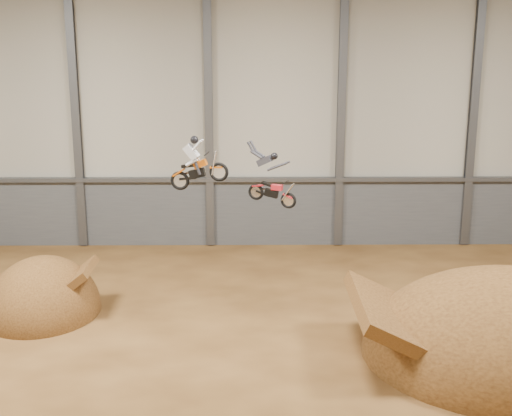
{
  "coord_description": "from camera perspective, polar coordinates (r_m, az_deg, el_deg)",
  "views": [
    {
      "loc": [
        -1.27,
        -21.0,
        11.49
      ],
      "look_at": [
        -1.05,
        4.0,
        4.88
      ],
      "focal_mm": 50.0,
      "sensor_mm": 36.0,
      "label": 1
    }
  ],
  "objects": [
    {
      "name": "lower_band_back",
      "position": [
        37.22,
        1.47,
        -0.36
      ],
      "size": [
        39.8,
        0.18,
        3.5
      ],
      "primitive_type": "cube",
      "color": "#4B4E52",
      "rests_on": "ground"
    },
    {
      "name": "back_wall",
      "position": [
        36.3,
        1.52,
        7.71
      ],
      "size": [
        40.0,
        0.1,
        14.0
      ],
      "primitive_type": "cube",
      "color": "#ACA898",
      "rests_on": "ground"
    },
    {
      "name": "steel_column_1",
      "position": [
        37.12,
        -14.22,
        7.42
      ],
      "size": [
        0.4,
        0.36,
        13.9
      ],
      "primitive_type": "cube",
      "color": "#47494F",
      "rests_on": "ground"
    },
    {
      "name": "landing_ramp",
      "position": [
        27.22,
        19.56,
        -11.07
      ],
      "size": [
        10.38,
        9.18,
        5.99
      ],
      "primitive_type": "ellipsoid",
      "color": "#402610",
      "rests_on": "ground"
    },
    {
      "name": "steel_rail",
      "position": [
        36.64,
        1.5,
        2.3
      ],
      "size": [
        39.8,
        0.35,
        0.2
      ],
      "primitive_type": "cube",
      "color": "#47494F",
      "rests_on": "lower_band_back"
    },
    {
      "name": "fmx_rider_b",
      "position": [
        26.49,
        1.21,
        2.62
      ],
      "size": [
        2.91,
        1.77,
        2.55
      ],
      "primitive_type": null,
      "rotation": [
        0.0,
        0.16,
        -0.39
      ],
      "color": "red"
    },
    {
      "name": "fmx_rider_a",
      "position": [
        25.92,
        -4.4,
        3.96
      ],
      "size": [
        2.72,
        1.25,
        2.47
      ],
      "primitive_type": null,
      "rotation": [
        0.0,
        -0.25,
        -0.16
      ],
      "color": "#BF540B"
    },
    {
      "name": "steel_column_2",
      "position": [
        36.14,
        -3.81,
        7.65
      ],
      "size": [
        0.4,
        0.36,
        13.9
      ],
      "primitive_type": "cube",
      "color": "#47494F",
      "rests_on": "ground"
    },
    {
      "name": "steel_column_3",
      "position": [
        36.37,
        6.83,
        7.62
      ],
      "size": [
        0.4,
        0.36,
        13.9
      ],
      "primitive_type": "cube",
      "color": "#47494F",
      "rests_on": "ground"
    },
    {
      "name": "steel_column_4",
      "position": [
        37.8,
        16.99,
        7.36
      ],
      "size": [
        0.4,
        0.36,
        13.9
      ],
      "primitive_type": "cube",
      "color": "#47494F",
      "rests_on": "ground"
    },
    {
      "name": "takeoff_ramp",
      "position": [
        30.48,
        -16.61,
        -7.99
      ],
      "size": [
        4.57,
        5.28,
        4.57
      ],
      "primitive_type": "ellipsoid",
      "color": "#402610",
      "rests_on": "ground"
    },
    {
      "name": "floor",
      "position": [
        23.97,
        2.67,
        -13.84
      ],
      "size": [
        40.0,
        40.0,
        0.0
      ],
      "primitive_type": "plane",
      "color": "#4A2D13",
      "rests_on": "ground"
    }
  ]
}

